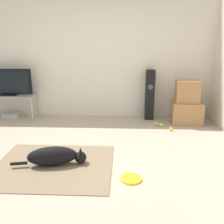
% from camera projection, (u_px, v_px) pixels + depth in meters
% --- Properties ---
extents(ground_plane, '(12.00, 12.00, 0.00)m').
position_uv_depth(ground_plane, '(73.00, 157.00, 3.58)').
color(ground_plane, '#B2A38E').
extents(wall_back, '(8.00, 0.06, 2.55)m').
position_uv_depth(wall_back, '(90.00, 57.00, 5.24)').
color(wall_back, silver).
rests_on(wall_back, ground_plane).
extents(area_rug, '(1.57, 1.31, 0.01)m').
position_uv_depth(area_rug, '(54.00, 165.00, 3.34)').
color(area_rug, '#847056').
rests_on(area_rug, ground_plane).
extents(dog, '(0.98, 0.35, 0.26)m').
position_uv_depth(dog, '(55.00, 156.00, 3.31)').
color(dog, black).
rests_on(dog, area_rug).
extents(frisbee, '(0.26, 0.26, 0.03)m').
position_uv_depth(frisbee, '(131.00, 179.00, 3.01)').
color(frisbee, yellow).
rests_on(frisbee, ground_plane).
extents(cardboard_box_lower, '(0.59, 0.37, 0.44)m').
position_uv_depth(cardboard_box_lower, '(186.00, 113.00, 4.97)').
color(cardboard_box_lower, '#A87A4C').
rests_on(cardboard_box_lower, ground_plane).
extents(cardboard_box_upper, '(0.45, 0.28, 0.43)m').
position_uv_depth(cardboard_box_upper, '(187.00, 92.00, 4.85)').
color(cardboard_box_upper, '#A87A4C').
rests_on(cardboard_box_upper, cardboard_box_lower).
extents(floor_speaker, '(0.18, 0.18, 1.04)m').
position_uv_depth(floor_speaker, '(150.00, 95.00, 5.19)').
color(floor_speaker, black).
rests_on(floor_speaker, ground_plane).
extents(tv_stand, '(1.10, 0.44, 0.50)m').
position_uv_depth(tv_stand, '(10.00, 98.00, 5.27)').
color(tv_stand, '#A8A8AD').
rests_on(tv_stand, ground_plane).
extents(tv, '(0.98, 0.20, 0.55)m').
position_uv_depth(tv, '(8.00, 82.00, 5.18)').
color(tv, black).
rests_on(tv, tv_stand).
extents(tennis_ball_by_boxes, '(0.07, 0.07, 0.07)m').
position_uv_depth(tennis_ball_by_boxes, '(156.00, 124.00, 4.91)').
color(tennis_ball_by_boxes, '#C6E033').
rests_on(tennis_ball_by_boxes, ground_plane).
extents(tennis_ball_near_speaker, '(0.07, 0.07, 0.07)m').
position_uv_depth(tennis_ball_near_speaker, '(171.00, 129.00, 4.62)').
color(tennis_ball_near_speaker, '#C6E033').
rests_on(tennis_ball_near_speaker, ground_plane).
extents(tennis_ball_loose_on_carpet, '(0.07, 0.07, 0.07)m').
position_uv_depth(tennis_ball_loose_on_carpet, '(161.00, 125.00, 4.83)').
color(tennis_ball_loose_on_carpet, '#C6E033').
rests_on(tennis_ball_loose_on_carpet, ground_plane).
extents(game_console, '(0.34, 0.24, 0.09)m').
position_uv_depth(game_console, '(11.00, 115.00, 5.42)').
color(game_console, '#B7B7BC').
rests_on(game_console, ground_plane).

